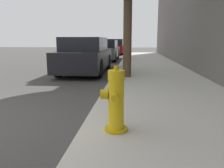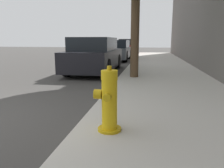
{
  "view_description": "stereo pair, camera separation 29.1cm",
  "coord_description": "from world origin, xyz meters",
  "px_view_note": "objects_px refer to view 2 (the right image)",
  "views": [
    {
      "loc": [
        2.51,
        -2.78,
        1.31
      ],
      "look_at": [
        2.13,
        1.19,
        0.52
      ],
      "focal_mm": 35.0,
      "sensor_mm": 36.0,
      "label": 1
    },
    {
      "loc": [
        2.8,
        -2.74,
        1.31
      ],
      "look_at": [
        2.13,
        1.19,
        0.52
      ],
      "focal_mm": 35.0,
      "sensor_mm": 36.0,
      "label": 2
    }
  ],
  "objects_px": {
    "parked_car_near": "(95,56)",
    "parked_car_mid": "(116,50)",
    "parked_car_far": "(128,47)",
    "fire_hydrant": "(109,101)"
  },
  "relations": [
    {
      "from": "parked_car_near",
      "to": "parked_car_mid",
      "type": "distance_m",
      "value": 5.76
    },
    {
      "from": "fire_hydrant",
      "to": "parked_car_near",
      "type": "xyz_separation_m",
      "value": [
        -1.73,
        6.16,
        0.18
      ]
    },
    {
      "from": "fire_hydrant",
      "to": "parked_car_far",
      "type": "xyz_separation_m",
      "value": [
        -1.55,
        18.68,
        0.18
      ]
    },
    {
      "from": "fire_hydrant",
      "to": "parked_car_far",
      "type": "distance_m",
      "value": 18.74
    },
    {
      "from": "parked_car_near",
      "to": "parked_car_mid",
      "type": "bearing_deg",
      "value": 89.81
    },
    {
      "from": "fire_hydrant",
      "to": "parked_car_near",
      "type": "bearing_deg",
      "value": 105.68
    },
    {
      "from": "fire_hydrant",
      "to": "parked_car_near",
      "type": "height_order",
      "value": "parked_car_near"
    },
    {
      "from": "parked_car_near",
      "to": "parked_car_far",
      "type": "relative_size",
      "value": 0.99
    },
    {
      "from": "parked_car_near",
      "to": "parked_car_mid",
      "type": "height_order",
      "value": "parked_car_near"
    },
    {
      "from": "parked_car_near",
      "to": "parked_car_mid",
      "type": "xyz_separation_m",
      "value": [
        0.02,
        5.76,
        -0.04
      ]
    }
  ]
}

